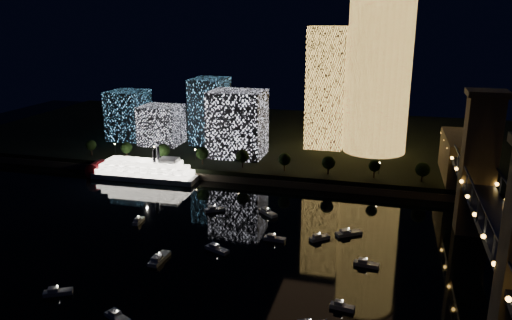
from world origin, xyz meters
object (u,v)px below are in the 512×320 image
Objects in this scene: tower_cylindrical at (379,71)px; truss_bridge at (502,246)px; tower_rectangular at (327,88)px; riverboat at (140,170)px.

truss_bridge is (37.02, -131.21, -30.53)m from tower_cylindrical.
riverboat is at bearing -140.14° from tower_rectangular.
riverboat is (-103.49, -61.23, -42.66)m from tower_cylindrical.
tower_rectangular is 0.24× the size of truss_bridge.
tower_cylindrical is 1.32× the size of tower_rectangular.
tower_cylindrical is at bearing 105.75° from truss_bridge.
truss_bridge is (63.29, -134.43, -20.41)m from tower_rectangular.
tower_cylindrical is 139.70m from truss_bridge.
tower_rectangular reaches higher than riverboat.
tower_rectangular is at bearing 173.00° from tower_cylindrical.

